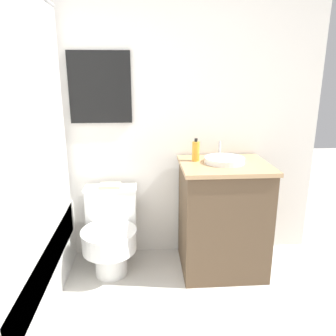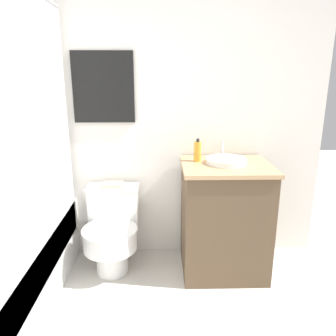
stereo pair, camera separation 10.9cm
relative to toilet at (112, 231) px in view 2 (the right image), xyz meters
The scene contains 7 objects.
wall_back 0.98m from the toilet, 70.03° to the left, with size 3.19×0.07×2.50m.
shower_area 0.80m from the toilet, 143.35° to the right, with size 0.65×1.51×1.98m.
toilet is the anchor object (origin of this frame).
vanity 0.88m from the toilet, ahead, with size 0.66×0.57×0.87m.
sink 1.04m from the toilet, ahead, with size 0.30×0.34×0.13m.
soap_bottle 0.91m from the toilet, ahead, with size 0.06×0.06×0.17m.
book_on_tank 0.36m from the toilet, 90.00° to the left, with size 0.16×0.13×0.02m.
Camera 2 is at (0.28, -0.54, 1.50)m, focal length 35.00 mm.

